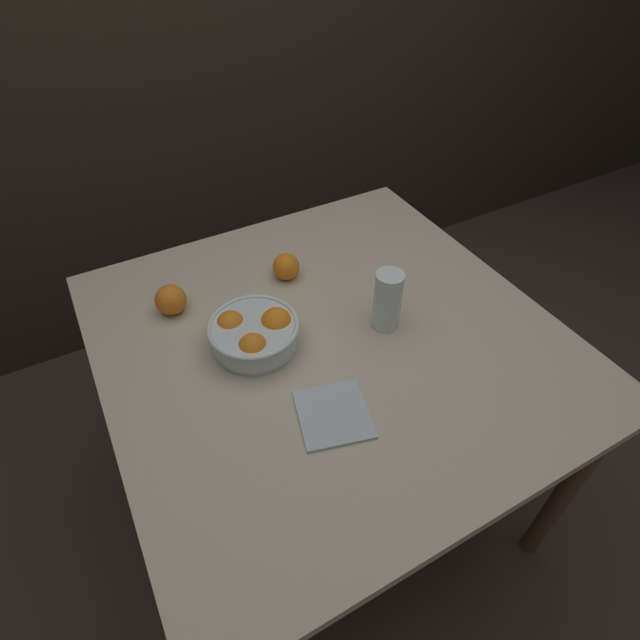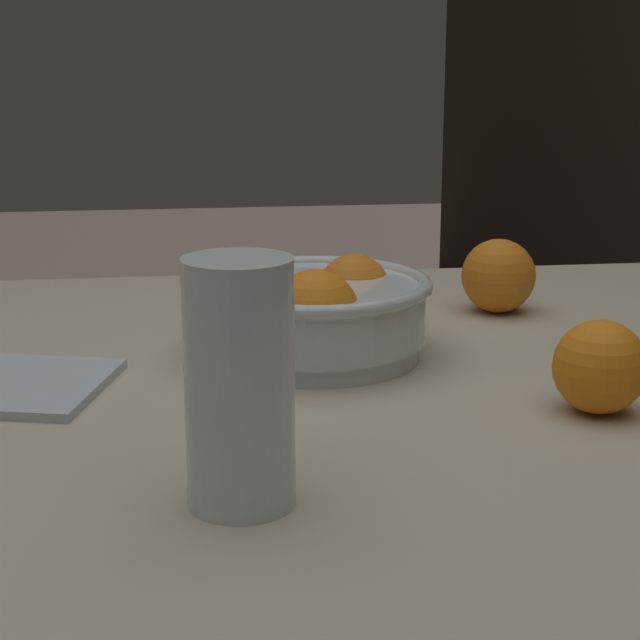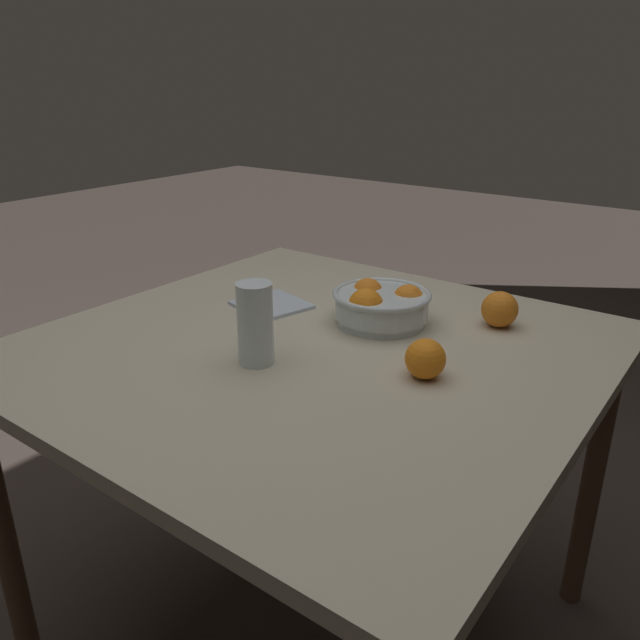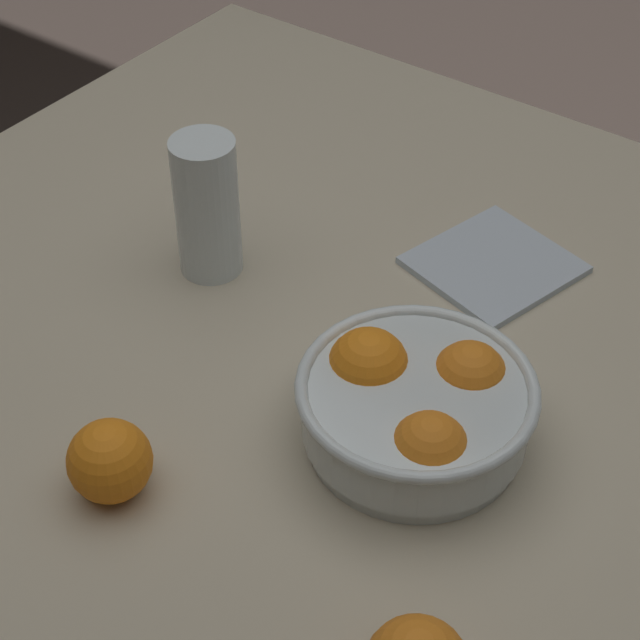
% 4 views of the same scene
% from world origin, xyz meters
% --- Properties ---
extents(dining_table, '(1.07, 1.09, 0.77)m').
position_xyz_m(dining_table, '(0.00, 0.00, 0.69)').
color(dining_table, '#B7AD93').
rests_on(dining_table, ground_plane).
extents(fruit_bowl, '(0.22, 0.22, 0.09)m').
position_xyz_m(fruit_bowl, '(-0.17, 0.05, 0.81)').
color(fruit_bowl, silver).
rests_on(fruit_bowl, dining_table).
extents(juice_glass, '(0.07, 0.07, 0.16)m').
position_xyz_m(juice_glass, '(0.14, -0.03, 0.84)').
color(juice_glass, '#F4A314').
rests_on(juice_glass, dining_table).
extents(orange_loose_near_bowl, '(0.07, 0.07, 0.07)m').
position_xyz_m(orange_loose_near_bowl, '(0.01, 0.25, 0.81)').
color(orange_loose_near_bowl, orange).
rests_on(orange_loose_near_bowl, dining_table).
extents(napkin, '(0.18, 0.19, 0.01)m').
position_xyz_m(napkin, '(-0.11, -0.21, 0.77)').
color(napkin, silver).
rests_on(napkin, dining_table).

